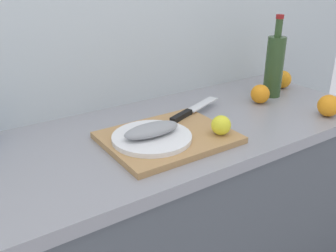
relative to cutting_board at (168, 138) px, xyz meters
The scene contains 10 objects.
back_wall 0.55m from the cutting_board, 113.32° to the left, with size 3.20×0.05×2.50m, color silver.
cutting_board is the anchor object (origin of this frame).
white_plate 0.06m from the cutting_board, behind, with size 0.24×0.24×0.01m, color white.
fish_fillet 0.07m from the cutting_board, behind, with size 0.18×0.08×0.04m, color gray.
chef_knife 0.20m from the cutting_board, 33.13° to the left, with size 0.28×0.13×0.02m.
lemon_0 0.17m from the cutting_board, 32.33° to the right, with size 0.06×0.06×0.06m, color yellow.
wine_bottle 0.63m from the cutting_board, 11.32° to the left, with size 0.07×0.07×0.33m.
orange_0 0.75m from the cutting_board, 13.10° to the left, with size 0.08×0.08×0.08m, color orange.
orange_1 0.62m from the cutting_board, 14.16° to the right, with size 0.08×0.08×0.08m, color orange.
orange_2 0.51m from the cutting_board, ahead, with size 0.08×0.08×0.08m, color orange.
Camera 1 is at (-0.42, -0.95, 1.41)m, focal length 39.88 mm.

